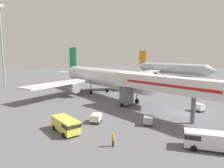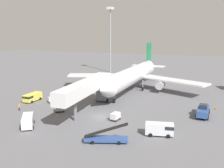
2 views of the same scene
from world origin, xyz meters
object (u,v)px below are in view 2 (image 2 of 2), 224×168
Objects in this scene: belt_loader_truck at (106,138)px; service_van_far_center at (28,120)px; airplane_at_gate at (133,75)px; baggage_cart_near_center at (60,108)px; service_van_rear_right at (32,97)px; safety_cone_alpha at (215,108)px; ground_crew_worker_foreground at (19,107)px; pushback_tug at (203,111)px; baggage_cart_near_right at (53,100)px; baggage_cart_far_right at (115,116)px; jet_bridge at (88,87)px; apron_light_mast at (110,28)px; service_van_outer_right at (160,129)px.

belt_loader_truck is 16.73m from service_van_far_center.
baggage_cart_near_center is at bearing -109.55° from airplane_at_gate.
airplane_at_gate is 8.37× the size of service_van_rear_right.
belt_loader_truck is at bearing -80.26° from airplane_at_gate.
service_van_rear_right reaches higher than safety_cone_alpha.
service_van_far_center is at bearing -41.81° from ground_crew_worker_foreground.
pushback_tug is at bearing -111.77° from safety_cone_alpha.
belt_loader_truck is at bearing -38.81° from baggage_cart_near_right.
jet_bridge is at bearing 155.92° from baggage_cart_far_right.
ground_crew_worker_foreground reaches higher than baggage_cart_near_right.
baggage_cart_near_center is at bearing -24.15° from service_van_rear_right.
baggage_cart_far_right is at bearing 102.00° from belt_loader_truck.
pushback_tug is 0.24× the size of apron_light_mast.
jet_bridge is 4.17× the size of service_van_far_center.
belt_loader_truck is (9.91, -13.94, -4.74)m from jet_bridge.
pushback_tug is 14.98m from service_van_outer_right.
service_van_outer_right is 72.55m from apron_light_mast.
baggage_cart_near_center is 9.36m from ground_crew_worker_foreground.
service_van_outer_right is 1.87× the size of baggage_cart_near_right.
apron_light_mast reaches higher than baggage_cart_near_right.
service_van_rear_right is 7.98m from ground_crew_worker_foreground.
airplane_at_gate reaches higher than safety_cone_alpha.
jet_bridge reaches higher than baggage_cart_far_right.
pushback_tug is 1.33× the size of service_van_outer_right.
service_van_outer_right is 31.33m from baggage_cart_near_right.
jet_bridge is 14.81m from service_van_far_center.
service_van_rear_right is at bearing 171.96° from jet_bridge.
belt_loader_truck reaches higher than baggage_cart_far_right.
pushback_tug is at bearing 12.70° from jet_bridge.
baggage_cart_near_center is at bearing 167.15° from service_van_outer_right.
jet_bridge is 9.92× the size of baggage_cart_far_right.
apron_light_mast is at bearing 112.21° from baggage_cart_far_right.
ground_crew_worker_foreground is at bearing -157.77° from safety_cone_alpha.
pushback_tug is 6.93m from safety_cone_alpha.
safety_cone_alpha is at bearing 12.05° from service_van_rear_right.
service_van_rear_right is 2.30× the size of baggage_cart_far_right.
baggage_cart_near_center is at bearing -46.43° from baggage_cart_near_right.
pushback_tug is 2.77× the size of baggage_cart_near_center.
service_van_outer_right is at bearing 37.54° from belt_loader_truck.
pushback_tug is 3.98× the size of ground_crew_worker_foreground.
baggage_cart_far_right is 64.55m from apron_light_mast.
service_van_far_center is at bearing -147.98° from baggage_cart_far_right.
baggage_cart_far_right reaches higher than baggage_cart_near_center.
baggage_cart_near_right is 0.10× the size of apron_light_mast.
belt_loader_truck is at bearing -142.46° from service_van_outer_right.
apron_light_mast is (-9.01, 66.40, 17.68)m from service_van_far_center.
belt_loader_truck is 74.80m from apron_light_mast.
apron_light_mast reaches higher than service_van_outer_right.
baggage_cart_near_center is 60.27m from apron_light_mast.
service_van_outer_right reaches higher than baggage_cart_near_right.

